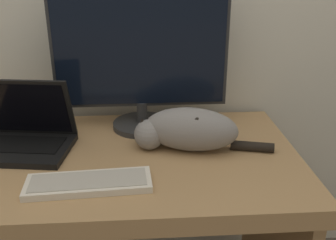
# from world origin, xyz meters

# --- Properties ---
(desk) EXTENTS (1.31, 0.69, 0.70)m
(desk) POSITION_xyz_m (0.00, 0.35, 0.55)
(desk) COLOR #A37A4C
(desk) RESTS_ON ground_plane
(monitor) EXTENTS (0.62, 0.22, 0.53)m
(monitor) POSITION_xyz_m (0.14, 0.57, 0.97)
(monitor) COLOR #282828
(monitor) RESTS_ON desk
(laptop) EXTENTS (0.34, 0.27, 0.23)m
(laptop) POSITION_xyz_m (-0.25, 0.41, 0.75)
(laptop) COLOR black
(laptop) RESTS_ON desk
(external_keyboard) EXTENTS (0.36, 0.14, 0.02)m
(external_keyboard) POSITION_xyz_m (-0.01, 0.16, 0.71)
(external_keyboard) COLOR beige
(external_keyboard) RESTS_ON desk
(cat) EXTENTS (0.46, 0.20, 0.15)m
(cat) POSITION_xyz_m (0.29, 0.37, 0.78)
(cat) COLOR gray
(cat) RESTS_ON desk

